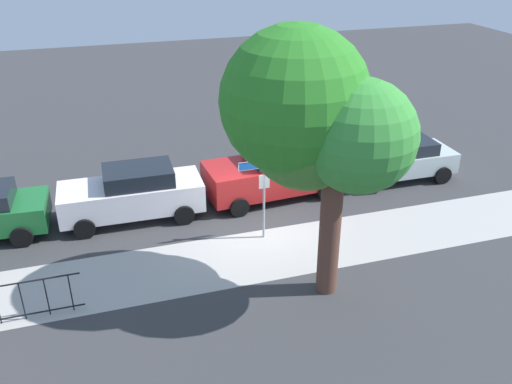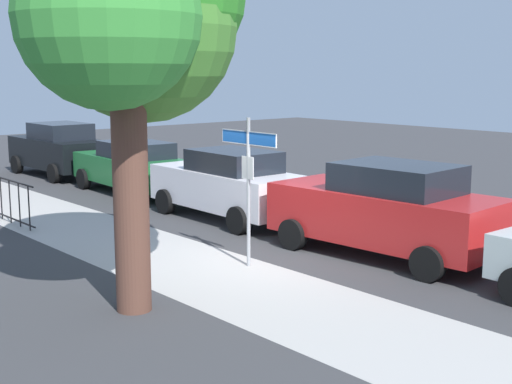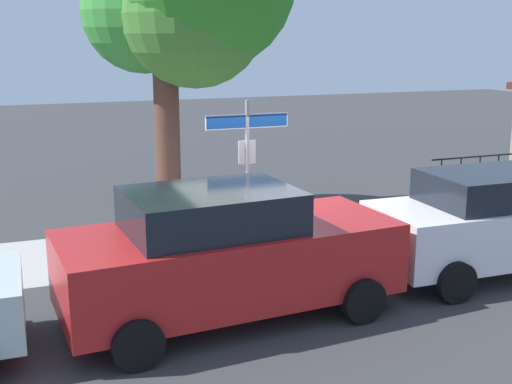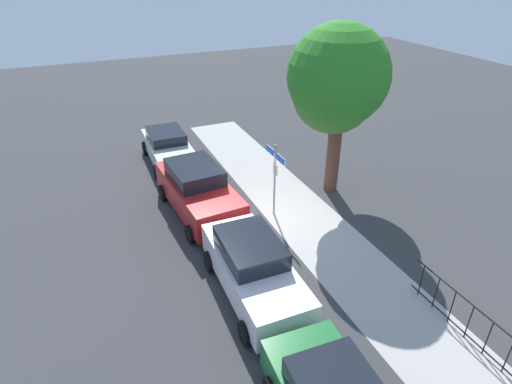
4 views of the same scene
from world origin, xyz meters
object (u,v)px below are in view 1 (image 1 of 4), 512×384
car_silver (398,159)px  car_white (133,193)px  shade_tree (310,120)px  car_red (275,171)px  street_sign (264,179)px

car_silver → car_white: car_white is taller
shade_tree → car_silver: (-5.73, -5.03, -3.76)m
shade_tree → car_white: shade_tree is taller
shade_tree → car_red: bearing=-100.5°
shade_tree → car_red: (-0.94, -5.03, -3.60)m
street_sign → car_red: bearing=-115.7°
car_red → car_white: 4.80m
street_sign → car_red: street_sign is taller
street_sign → car_white: (3.58, -2.38, -1.05)m
car_silver → car_red: (4.80, 0.00, 0.16)m
street_sign → car_white: size_ratio=0.63×
street_sign → shade_tree: bearing=96.4°
street_sign → car_white: bearing=-33.6°
street_sign → car_red: (-1.22, -2.53, -0.99)m
car_white → car_silver: bearing=-178.1°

